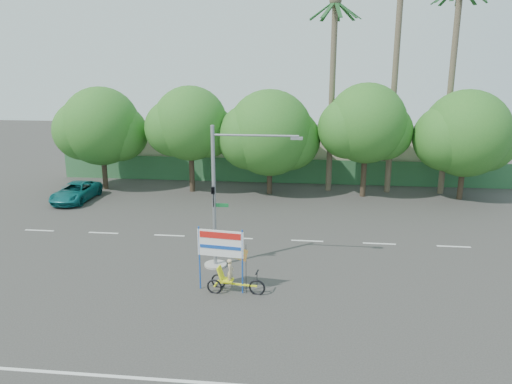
# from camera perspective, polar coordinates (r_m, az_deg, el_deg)

# --- Properties ---
(ground) EXTENTS (120.00, 120.00, 0.00)m
(ground) POSITION_cam_1_polar(r_m,az_deg,el_deg) (21.25, 0.07, -12.97)
(ground) COLOR #33302D
(ground) RESTS_ON ground
(fence) EXTENTS (38.00, 0.08, 2.00)m
(fence) POSITION_cam_1_polar(r_m,az_deg,el_deg) (41.20, 3.35, 2.41)
(fence) COLOR #336B3D
(fence) RESTS_ON ground
(building_left) EXTENTS (12.00, 8.00, 4.00)m
(building_left) POSITION_cam_1_polar(r_m,az_deg,el_deg) (46.93, -8.65, 5.06)
(building_left) COLOR beige
(building_left) RESTS_ON ground
(building_right) EXTENTS (14.00, 8.00, 3.60)m
(building_right) POSITION_cam_1_polar(r_m,az_deg,el_deg) (45.78, 13.75, 4.30)
(building_right) COLOR beige
(building_right) RESTS_ON ground
(tree_far_left) EXTENTS (7.14, 6.00, 7.96)m
(tree_far_left) POSITION_cam_1_polar(r_m,az_deg,el_deg) (40.37, -17.34, 6.92)
(tree_far_left) COLOR #473828
(tree_far_left) RESTS_ON ground
(tree_left) EXTENTS (6.66, 5.60, 8.07)m
(tree_left) POSITION_cam_1_polar(r_m,az_deg,el_deg) (38.09, -7.59, 7.47)
(tree_left) COLOR #473828
(tree_left) RESTS_ON ground
(tree_center) EXTENTS (7.62, 6.40, 7.85)m
(tree_center) POSITION_cam_1_polar(r_m,az_deg,el_deg) (37.20, 1.51, 6.49)
(tree_center) COLOR #473828
(tree_center) RESTS_ON ground
(tree_right) EXTENTS (6.90, 5.80, 8.36)m
(tree_right) POSITION_cam_1_polar(r_m,az_deg,el_deg) (37.17, 12.43, 7.35)
(tree_right) COLOR #473828
(tree_right) RESTS_ON ground
(tree_far_right) EXTENTS (7.38, 6.20, 7.94)m
(tree_far_right) POSITION_cam_1_polar(r_m,az_deg,el_deg) (38.61, 22.81, 5.91)
(tree_far_right) COLOR #473828
(tree_far_right) RESTS_ON ground
(palm_tall) EXTENTS (3.73, 3.79, 17.45)m
(palm_tall) POSITION_cam_1_polar(r_m,az_deg,el_deg) (38.62, 15.78, 15.20)
(palm_tall) COLOR #70604C
(palm_tall) RESTS_ON ground
(palm_mid) EXTENTS (3.73, 3.79, 15.45)m
(palm_mid) POSITION_cam_1_polar(r_m,az_deg,el_deg) (39.43, 21.56, 13.17)
(palm_mid) COLOR #70604C
(palm_mid) RESTS_ON ground
(palm_short) EXTENTS (3.73, 3.79, 14.45)m
(palm_short) POSITION_cam_1_polar(r_m,az_deg,el_deg) (38.20, 8.76, 13.18)
(palm_short) COLOR #70604C
(palm_short) RESTS_ON ground
(traffic_signal) EXTENTS (4.72, 1.10, 7.00)m
(traffic_signal) POSITION_cam_1_polar(r_m,az_deg,el_deg) (24.09, -4.09, -2.05)
(traffic_signal) COLOR gray
(traffic_signal) RESTS_ON ground
(trike_billboard) EXTENTS (3.02, 0.85, 2.97)m
(trike_billboard) POSITION_cam_1_polar(r_m,az_deg,el_deg) (22.04, -3.32, -8.47)
(trike_billboard) COLOR black
(trike_billboard) RESTS_ON ground
(pickup_truck) EXTENTS (2.29, 4.81, 1.33)m
(pickup_truck) POSITION_cam_1_polar(r_m,az_deg,el_deg) (38.24, -19.91, 0.01)
(pickup_truck) COLOR #0E6062
(pickup_truck) RESTS_ON ground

